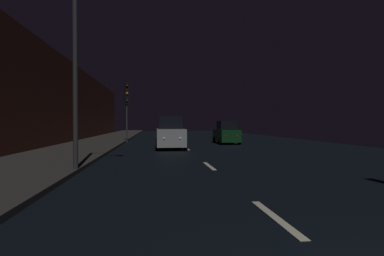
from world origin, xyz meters
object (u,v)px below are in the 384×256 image
streetlamp_overhead (88,18)px  car_approaching_headlights (170,134)px  traffic_light_far_left (127,99)px  car_parked_right_far (226,133)px

streetlamp_overhead → car_approaching_headlights: size_ratio=1.86×
traffic_light_far_left → streetlamp_overhead: 16.88m
car_approaching_headlights → car_parked_right_far: 6.52m
traffic_light_far_left → car_approaching_headlights: size_ratio=1.23×
traffic_light_far_left → car_approaching_headlights: bearing=13.1°
streetlamp_overhead → car_approaching_headlights: streetlamp_overhead is taller
traffic_light_far_left → car_parked_right_far: bearing=58.9°
streetlamp_overhead → car_approaching_headlights: bearing=71.6°
car_approaching_headlights → car_parked_right_far: size_ratio=1.15×
car_parked_right_far → car_approaching_headlights: bearing=132.3°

